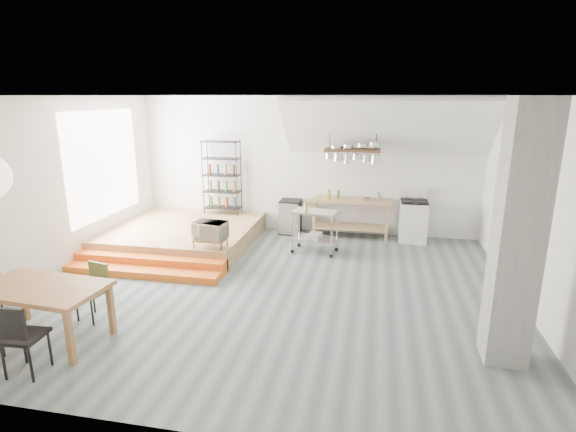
% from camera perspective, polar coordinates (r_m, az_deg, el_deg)
% --- Properties ---
extents(floor, '(8.00, 8.00, 0.00)m').
position_cam_1_polar(floor, '(7.81, -1.86, -9.12)').
color(floor, '#525D5F').
rests_on(floor, ground).
extents(wall_back, '(8.00, 0.04, 3.20)m').
position_cam_1_polar(wall_back, '(10.69, 2.33, 6.45)').
color(wall_back, silver).
rests_on(wall_back, ground).
extents(wall_left, '(0.04, 7.00, 3.20)m').
position_cam_1_polar(wall_left, '(9.08, -27.41, 3.22)').
color(wall_left, silver).
rests_on(wall_left, ground).
extents(wall_right, '(0.04, 7.00, 3.20)m').
position_cam_1_polar(wall_right, '(7.50, 29.31, 0.79)').
color(wall_right, silver).
rests_on(wall_right, ground).
extents(ceiling, '(8.00, 7.00, 0.02)m').
position_cam_1_polar(ceiling, '(7.13, -2.09, 15.05)').
color(ceiling, white).
rests_on(ceiling, wall_back).
extents(slope_ceiling, '(4.40, 1.44, 1.32)m').
position_cam_1_polar(slope_ceiling, '(9.86, 12.41, 10.95)').
color(slope_ceiling, white).
rests_on(slope_ceiling, wall_back).
extents(window_pane, '(0.02, 2.50, 2.20)m').
position_cam_1_polar(window_pane, '(10.23, -22.31, 6.08)').
color(window_pane, white).
rests_on(window_pane, wall_left).
extents(platform, '(3.00, 3.00, 0.40)m').
position_cam_1_polar(platform, '(10.30, -12.99, -2.27)').
color(platform, olive).
rests_on(platform, ground).
extents(step_lower, '(3.00, 0.35, 0.13)m').
position_cam_1_polar(step_lower, '(8.70, -18.16, -6.82)').
color(step_lower, orange).
rests_on(step_lower, ground).
extents(step_upper, '(3.00, 0.35, 0.27)m').
position_cam_1_polar(step_upper, '(8.96, -17.11, -5.64)').
color(step_upper, orange).
rests_on(step_upper, ground).
extents(concrete_column, '(0.50, 0.50, 3.20)m').
position_cam_1_polar(concrete_column, '(5.91, 27.14, -2.37)').
color(concrete_column, gray).
rests_on(concrete_column, ground).
extents(kitchen_counter, '(1.80, 0.60, 0.91)m').
position_cam_1_polar(kitchen_counter, '(10.43, 7.96, 0.63)').
color(kitchen_counter, olive).
rests_on(kitchen_counter, ground).
extents(stove, '(0.60, 0.60, 1.18)m').
position_cam_1_polar(stove, '(10.49, 15.58, -0.52)').
color(stove, white).
rests_on(stove, ground).
extents(pot_rack, '(1.20, 0.50, 1.43)m').
position_cam_1_polar(pot_rack, '(9.95, 8.32, 7.85)').
color(pot_rack, '#3C2418').
rests_on(pot_rack, ceiling).
extents(wire_shelving, '(0.88, 0.38, 1.80)m').
position_cam_1_polar(wire_shelving, '(10.93, -8.38, 5.05)').
color(wire_shelving, black).
rests_on(wire_shelving, platform).
extents(microwave_shelf, '(0.60, 0.40, 0.16)m').
position_cam_1_polar(microwave_shelf, '(8.68, -9.81, -2.96)').
color(microwave_shelf, olive).
rests_on(microwave_shelf, platform).
extents(dining_table, '(1.72, 1.05, 0.78)m').
position_cam_1_polar(dining_table, '(6.81, -28.86, -8.46)').
color(dining_table, brown).
rests_on(dining_table, ground).
extents(chair_black, '(0.45, 0.45, 0.93)m').
position_cam_1_polar(chair_black, '(6.16, -31.03, -12.68)').
color(chair_black, black).
rests_on(chair_black, ground).
extents(chair_olive, '(0.46, 0.46, 0.83)m').
position_cam_1_polar(chair_olive, '(7.25, -23.36, -8.17)').
color(chair_olive, '#5E6530').
rests_on(chair_olive, ground).
extents(rolling_cart, '(0.98, 0.64, 0.90)m').
position_cam_1_polar(rolling_cart, '(9.34, 3.43, -1.23)').
color(rolling_cart, silver).
rests_on(rolling_cart, ground).
extents(mini_fridge, '(0.47, 0.47, 0.81)m').
position_cam_1_polar(mini_fridge, '(10.70, 0.31, -0.08)').
color(mini_fridge, black).
rests_on(mini_fridge, ground).
extents(microwave, '(0.65, 0.49, 0.33)m').
position_cam_1_polar(microwave, '(8.63, -9.87, -1.80)').
color(microwave, beige).
rests_on(microwave, microwave_shelf).
extents(bowl, '(0.21, 0.21, 0.05)m').
position_cam_1_polar(bowl, '(10.29, 9.97, 2.12)').
color(bowl, silver).
rests_on(bowl, kitchen_counter).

